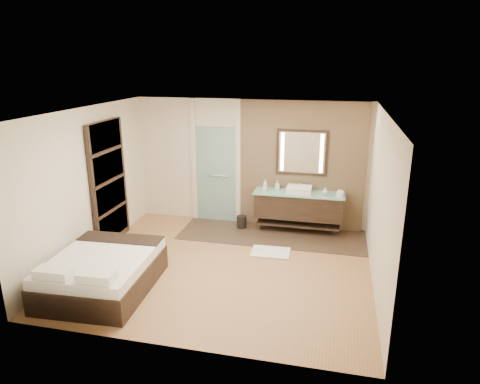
% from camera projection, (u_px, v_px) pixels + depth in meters
% --- Properties ---
extents(floor, '(5.00, 5.00, 0.00)m').
position_uv_depth(floor, '(224.00, 267.00, 7.49)').
color(floor, '#97653F').
rests_on(floor, ground).
extents(tile_strip, '(3.80, 1.30, 0.01)m').
position_uv_depth(tile_strip, '(272.00, 235.00, 8.85)').
color(tile_strip, '#34271C').
rests_on(tile_strip, floor).
extents(stone_wall, '(2.60, 0.08, 2.70)m').
position_uv_depth(stone_wall, '(301.00, 166.00, 8.91)').
color(stone_wall, tan).
rests_on(stone_wall, floor).
extents(vanity, '(1.85, 0.55, 0.88)m').
position_uv_depth(vanity, '(299.00, 205.00, 8.87)').
color(vanity, black).
rests_on(vanity, stone_wall).
extents(mirror_unit, '(1.06, 0.04, 0.96)m').
position_uv_depth(mirror_unit, '(302.00, 153.00, 8.77)').
color(mirror_unit, black).
rests_on(mirror_unit, stone_wall).
extents(frosted_door, '(1.10, 0.12, 2.70)m').
position_uv_depth(frosted_door, '(216.00, 171.00, 9.36)').
color(frosted_door, '#BBEDE4').
rests_on(frosted_door, floor).
extents(shoji_partition, '(0.06, 1.20, 2.40)m').
position_uv_depth(shoji_partition, '(109.00, 183.00, 8.21)').
color(shoji_partition, black).
rests_on(shoji_partition, floor).
extents(bed, '(1.55, 1.90, 0.71)m').
position_uv_depth(bed, '(103.00, 273.00, 6.68)').
color(bed, black).
rests_on(bed, floor).
extents(bath_mat, '(0.74, 0.52, 0.02)m').
position_uv_depth(bath_mat, '(271.00, 252.00, 8.03)').
color(bath_mat, white).
rests_on(bath_mat, floor).
extents(waste_bin, '(0.24, 0.24, 0.27)m').
position_uv_depth(waste_bin, '(241.00, 222.00, 9.19)').
color(waste_bin, black).
rests_on(waste_bin, floor).
extents(tissue_box, '(0.15, 0.15, 0.10)m').
position_uv_depth(tissue_box, '(340.00, 194.00, 8.52)').
color(tissue_box, silver).
rests_on(tissue_box, vanity).
extents(soap_bottle_a, '(0.12, 0.12, 0.23)m').
position_uv_depth(soap_bottle_a, '(265.00, 185.00, 8.88)').
color(soap_bottle_a, silver).
rests_on(soap_bottle_a, vanity).
extents(soap_bottle_b, '(0.11, 0.11, 0.19)m').
position_uv_depth(soap_bottle_b, '(277.00, 185.00, 8.97)').
color(soap_bottle_b, '#B2B2B2').
rests_on(soap_bottle_b, vanity).
extents(soap_bottle_c, '(0.15, 0.15, 0.15)m').
position_uv_depth(soap_bottle_c, '(325.00, 191.00, 8.60)').
color(soap_bottle_c, '#A3CDC6').
rests_on(soap_bottle_c, vanity).
extents(cup, '(0.15, 0.15, 0.09)m').
position_uv_depth(cup, '(340.00, 192.00, 8.62)').
color(cup, silver).
rests_on(cup, vanity).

